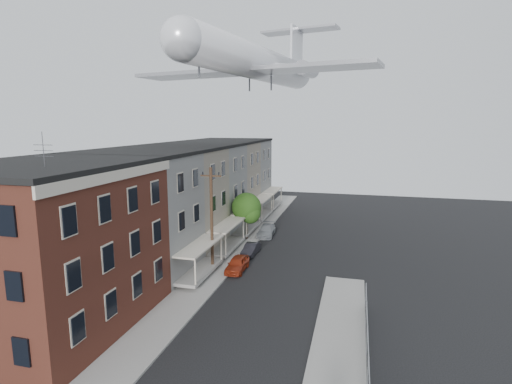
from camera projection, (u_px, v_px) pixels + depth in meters
sidewalk_left at (235, 250)px, 39.95m from camera, size 3.00×62.00×0.12m
sidewalk_right at (336, 375)px, 20.07m from camera, size 3.00×26.00×0.12m
curb_left at (249, 251)px, 39.59m from camera, size 0.15×62.00×0.14m
curb_right at (307, 371)px, 20.42m from camera, size 0.15×26.00×0.14m
corner_building at (50, 246)px, 24.47m from camera, size 10.31×12.30×12.15m
row_house_a at (134, 213)px, 33.53m from camera, size 11.98×7.00×10.30m
row_house_b at (172, 198)px, 40.21m from camera, size 11.98×7.00×10.30m
row_house_c at (199, 187)px, 46.88m from camera, size 11.98×7.00×10.30m
row_house_d at (219, 179)px, 53.56m from camera, size 11.98×7.00×10.30m
row_house_e at (234, 173)px, 60.24m from camera, size 11.98×7.00×10.30m
chainlink_fence at (368, 375)px, 18.58m from camera, size 0.06×18.06×1.90m
utility_pole at (212, 219)px, 33.47m from camera, size 1.80×0.26×9.00m
street_tree at (247, 209)px, 43.06m from camera, size 3.22×3.20×5.20m
car_near at (237, 264)px, 34.32m from camera, size 1.51×3.68×1.25m
car_mid at (251, 249)px, 38.62m from camera, size 1.28×3.34×1.09m
car_far at (266, 231)px, 45.01m from camera, size 1.97×4.37×1.24m
airplane at (259, 63)px, 39.09m from camera, size 24.29×27.76×7.98m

